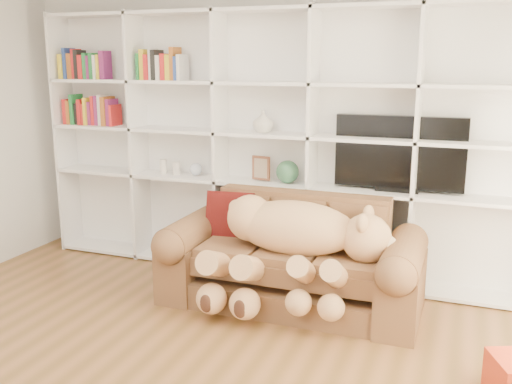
% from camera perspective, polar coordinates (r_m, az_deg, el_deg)
% --- Properties ---
extents(wall_back, '(5.00, 0.02, 2.70)m').
position_cam_1_polar(wall_back, '(5.32, 1.66, 6.60)').
color(wall_back, silver).
rests_on(wall_back, floor).
extents(bookshelf, '(4.43, 0.35, 2.40)m').
position_cam_1_polar(bookshelf, '(5.28, -1.31, 6.07)').
color(bookshelf, white).
rests_on(bookshelf, floor).
extents(sofa, '(2.06, 0.89, 0.86)m').
position_cam_1_polar(sofa, '(4.68, 3.61, -7.26)').
color(sofa, brown).
rests_on(sofa, floor).
extents(teddy_bear, '(1.44, 0.81, 0.83)m').
position_cam_1_polar(teddy_bear, '(4.42, 3.66, -4.87)').
color(teddy_bear, '#DFB26F').
rests_on(teddy_bear, sofa).
extents(throw_pillow, '(0.43, 0.27, 0.43)m').
position_cam_1_polar(throw_pillow, '(4.91, -2.55, -2.36)').
color(throw_pillow, '#4E0F0D').
rests_on(throw_pillow, sofa).
extents(tv, '(1.07, 0.18, 0.63)m').
position_cam_1_polar(tv, '(4.94, 14.15, 3.69)').
color(tv, black).
rests_on(tv, bookshelf).
extents(picture_frame, '(0.18, 0.05, 0.22)m').
position_cam_1_polar(picture_frame, '(5.20, 0.51, 2.41)').
color(picture_frame, brown).
rests_on(picture_frame, bookshelf).
extents(green_vase, '(0.21, 0.21, 0.21)m').
position_cam_1_polar(green_vase, '(5.13, 3.17, 2.02)').
color(green_vase, '#326141').
rests_on(green_vase, bookshelf).
extents(figurine_tall, '(0.09, 0.09, 0.14)m').
position_cam_1_polar(figurine_tall, '(5.64, -9.27, 2.53)').
color(figurine_tall, silver).
rests_on(figurine_tall, bookshelf).
extents(figurine_short, '(0.09, 0.09, 0.12)m').
position_cam_1_polar(figurine_short, '(5.57, -7.97, 2.37)').
color(figurine_short, silver).
rests_on(figurine_short, bookshelf).
extents(snow_globe, '(0.12, 0.12, 0.12)m').
position_cam_1_polar(snow_globe, '(5.48, -6.03, 2.28)').
color(snow_globe, white).
rests_on(snow_globe, bookshelf).
extents(shelf_vase, '(0.21, 0.21, 0.20)m').
position_cam_1_polar(shelf_vase, '(5.14, 0.70, 7.08)').
color(shelf_vase, beige).
rests_on(shelf_vase, bookshelf).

